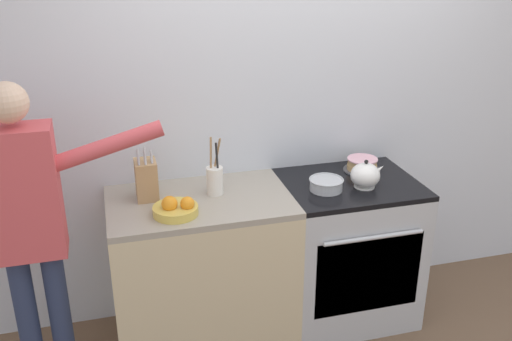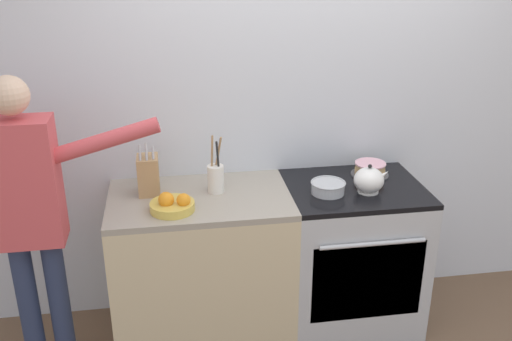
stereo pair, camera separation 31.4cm
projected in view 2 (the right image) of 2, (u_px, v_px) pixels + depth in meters
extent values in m
cube|color=silver|center=(301.00, 107.00, 3.44)|extent=(8.00, 0.04, 2.60)
cube|color=beige|center=(203.00, 269.00, 3.36)|extent=(1.02, 0.64, 0.88)
cube|color=#9E9384|center=(200.00, 199.00, 3.19)|extent=(1.02, 0.64, 0.03)
cube|color=#B7BABF|center=(350.00, 256.00, 3.49)|extent=(0.79, 0.64, 0.88)
cube|color=black|center=(368.00, 282.00, 3.19)|extent=(0.65, 0.01, 0.48)
cylinder|color=#B7BABF|center=(373.00, 244.00, 3.07)|extent=(0.59, 0.02, 0.02)
cube|color=black|center=(355.00, 188.00, 3.32)|extent=(0.79, 0.64, 0.03)
cylinder|color=#4C4C51|center=(370.00, 174.00, 3.46)|extent=(0.23, 0.23, 0.01)
cylinder|color=tan|center=(370.00, 171.00, 3.45)|extent=(0.18, 0.18, 0.03)
cylinder|color=tan|center=(370.00, 166.00, 3.44)|extent=(0.18, 0.18, 0.03)
cylinder|color=#EFB2C1|center=(370.00, 163.00, 3.43)|extent=(0.19, 0.19, 0.01)
cylinder|color=white|center=(368.00, 191.00, 3.24)|extent=(0.12, 0.12, 0.01)
ellipsoid|color=white|center=(369.00, 180.00, 3.21)|extent=(0.17, 0.17, 0.14)
cone|color=white|center=(383.00, 175.00, 3.21)|extent=(0.08, 0.04, 0.07)
sphere|color=black|center=(370.00, 166.00, 3.18)|extent=(0.02, 0.02, 0.02)
cylinder|color=#B7BABF|center=(328.00, 188.00, 3.21)|extent=(0.19, 0.19, 0.06)
torus|color=#B7BABF|center=(328.00, 183.00, 3.20)|extent=(0.20, 0.20, 0.01)
cube|color=tan|center=(148.00, 175.00, 3.18)|extent=(0.12, 0.15, 0.22)
cylinder|color=#B2B2B7|center=(140.00, 153.00, 3.08)|extent=(0.01, 0.04, 0.09)
cylinder|color=#B2B2B7|center=(146.00, 152.00, 3.09)|extent=(0.01, 0.04, 0.09)
cylinder|color=#B2B2B7|center=(153.00, 154.00, 3.10)|extent=(0.01, 0.03, 0.06)
cylinder|color=#B2B2B7|center=(140.00, 152.00, 3.12)|extent=(0.01, 0.03, 0.06)
cylinder|color=#B2B2B7|center=(147.00, 152.00, 3.13)|extent=(0.01, 0.03, 0.06)
cylinder|color=#B2B2B7|center=(153.00, 152.00, 3.13)|extent=(0.01, 0.03, 0.06)
cylinder|color=silver|center=(216.00, 179.00, 3.21)|extent=(0.09, 0.09, 0.16)
cylinder|color=#A37A51|center=(217.00, 159.00, 3.18)|extent=(0.06, 0.05, 0.27)
cylinder|color=black|center=(218.00, 162.00, 3.16)|extent=(0.03, 0.04, 0.26)
cylinder|color=#A37A51|center=(212.00, 160.00, 3.17)|extent=(0.03, 0.05, 0.27)
cylinder|color=gold|center=(172.00, 206.00, 3.01)|extent=(0.24, 0.24, 0.05)
sphere|color=orange|center=(166.00, 200.00, 2.98)|extent=(0.08, 0.08, 0.08)
sphere|color=orange|center=(184.00, 200.00, 2.98)|extent=(0.07, 0.07, 0.07)
cylinder|color=#283351|center=(29.00, 307.00, 3.08)|extent=(0.11, 0.11, 0.80)
cylinder|color=#283351|center=(60.00, 304.00, 3.11)|extent=(0.11, 0.11, 0.80)
cube|color=#D14C51|center=(24.00, 183.00, 2.82)|extent=(0.34, 0.20, 0.66)
cylinder|color=#D14C51|center=(104.00, 141.00, 2.80)|extent=(0.56, 0.08, 0.22)
sphere|color=beige|center=(9.00, 96.00, 2.65)|extent=(0.19, 0.19, 0.19)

